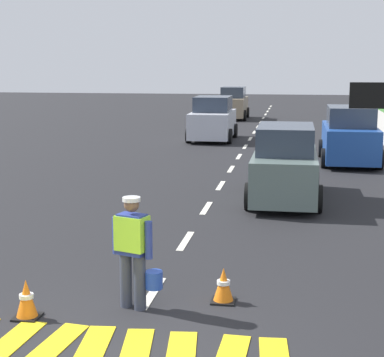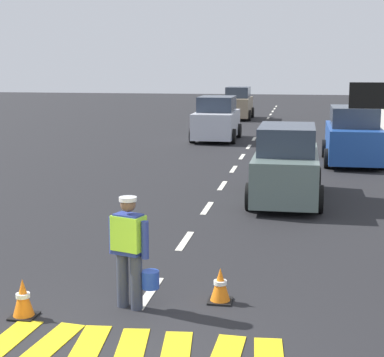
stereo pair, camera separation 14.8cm
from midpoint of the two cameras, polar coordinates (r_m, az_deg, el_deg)
ground_plane at (r=27.80m, az=5.34°, el=2.93°), size 96.00×96.00×0.00m
lane_center_line at (r=31.96m, az=5.97°, el=3.89°), size 0.14×46.40×0.01m
road_worker at (r=9.25m, az=-5.11°, el=-6.16°), size 0.77×0.41×1.67m
traffic_cone_near at (r=9.37m, az=-14.56°, el=-10.44°), size 0.36×0.36×0.57m
traffic_cone_far at (r=9.65m, az=3.01°, el=-9.60°), size 0.36×0.36×0.54m
car_outgoing_ahead at (r=16.70m, az=8.76°, el=1.14°), size 1.87×4.29×1.98m
car_oncoming_second at (r=29.80m, az=2.37°, el=5.30°), size 2.08×4.06×2.05m
car_parked_far at (r=23.53m, az=14.48°, el=3.65°), size 2.06×4.26×2.05m
car_oncoming_third at (r=41.48m, az=4.27°, el=6.71°), size 1.90×3.99×2.08m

